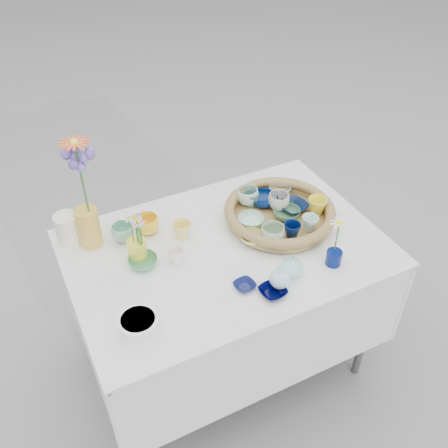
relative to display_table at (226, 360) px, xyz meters
name	(u,v)px	position (x,y,z in m)	size (l,w,h in m)	color
ground	(226,360)	(0.00, 0.00, 0.00)	(80.00, 80.00, 0.00)	#9C9C9C
display_table	(226,360)	(0.00, 0.00, 0.00)	(1.26, 0.86, 0.77)	white
wicker_tray	(279,214)	(0.28, 0.05, 0.80)	(0.47, 0.47, 0.08)	brown
tray_ceramic_0	(264,200)	(0.27, 0.17, 0.80)	(0.12, 0.12, 0.04)	#021A54
tray_ceramic_1	(293,206)	(0.36, 0.07, 0.80)	(0.12, 0.12, 0.03)	#0A1938
tray_ceramic_2	(317,206)	(0.44, 0.00, 0.82)	(0.08, 0.08, 0.08)	yellow
tray_ceramic_3	(286,213)	(0.31, 0.04, 0.80)	(0.12, 0.12, 0.04)	#4B7D55
tray_ceramic_4	(273,235)	(0.17, -0.07, 0.82)	(0.10, 0.10, 0.08)	#93B893
tray_ceramic_5	(251,221)	(0.15, 0.07, 0.80)	(0.11, 0.11, 0.03)	#B1DEC7
tray_ceramic_6	(248,196)	(0.21, 0.20, 0.82)	(0.10, 0.10, 0.08)	silver
tray_ceramic_7	(279,201)	(0.31, 0.11, 0.82)	(0.09, 0.09, 0.07)	silver
tray_ceramic_8	(280,190)	(0.38, 0.20, 0.80)	(0.10, 0.10, 0.03)	#99C8E6
tray_ceramic_9	(292,230)	(0.26, -0.08, 0.82)	(0.07, 0.07, 0.07)	#041443
tray_ceramic_10	(252,238)	(0.10, -0.03, 0.80)	(0.10, 0.10, 0.03)	#E1DE73
tray_ceramic_11	(310,223)	(0.35, -0.08, 0.82)	(0.07, 0.07, 0.06)	silver
tray_ceramic_12	(251,199)	(0.21, 0.18, 0.82)	(0.07, 0.07, 0.07)	#437360
loose_ceramic_0	(148,225)	(-0.25, 0.23, 0.80)	(0.10, 0.10, 0.08)	yellow
loose_ceramic_1	(182,230)	(-0.13, 0.14, 0.80)	(0.08, 0.08, 0.07)	#FFE96F
loose_ceramic_2	(143,262)	(-0.34, 0.05, 0.78)	(0.11, 0.11, 0.04)	#48935E
loose_ceramic_3	(176,256)	(-0.21, 0.01, 0.80)	(0.07, 0.07, 0.06)	white
loose_ceramic_4	(245,286)	(-0.04, -0.23, 0.77)	(0.08, 0.08, 0.02)	#0E1548
loose_ceramic_5	(123,233)	(-0.36, 0.23, 0.80)	(0.09, 0.09, 0.07)	#80C2A3
loose_ceramic_6	(273,291)	(0.04, -0.31, 0.78)	(0.10, 0.10, 0.02)	black
fluted_bowl	(139,326)	(-0.46, -0.26, 0.80)	(0.14, 0.14, 0.07)	white
bud_vase_paleblue	(280,274)	(0.08, -0.28, 0.83)	(0.08, 0.08, 0.12)	#C1E4FA
bud_vase_seafoam	(292,265)	(0.15, -0.25, 0.81)	(0.09, 0.09, 0.09)	#A1E6D3
bud_vase_cobalt	(334,258)	(0.33, -0.27, 0.80)	(0.06, 0.06, 0.06)	#041254
single_daisy	(337,236)	(0.34, -0.26, 0.89)	(0.08, 0.08, 0.15)	white
tall_vase_yellow	(89,227)	(-0.48, 0.26, 0.85)	(0.09, 0.09, 0.17)	gold
gerbera	(82,179)	(-0.47, 0.25, 1.09)	(0.12, 0.12, 0.32)	#FE6631
hydrangea	(83,185)	(-0.47, 0.26, 1.05)	(0.09, 0.09, 0.32)	#5C49A0
white_pitcher	(68,229)	(-0.55, 0.31, 0.83)	(0.14, 0.10, 0.13)	white
daisy_cup	(137,249)	(-0.34, 0.10, 0.81)	(0.08, 0.08, 0.08)	yellow
daisy_posy	(136,227)	(-0.33, 0.09, 0.92)	(0.08, 0.08, 0.15)	silver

